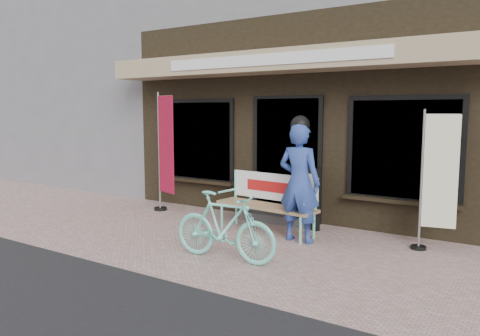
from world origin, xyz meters
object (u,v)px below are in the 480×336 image
Objects in this scene: nobori_cream at (437,179)px; menu_stand at (307,197)px; bench at (269,198)px; person at (299,180)px; nobori_red at (165,151)px; bicycle at (224,226)px.

nobori_cream reaches higher than menu_stand.
bench is 0.94× the size of person.
nobori_red reaches higher than person.
nobori_red is (-3.04, 0.45, 0.26)m from person.
menu_stand is at bearing 163.79° from nobori_cream.
bench is 0.67m from menu_stand.
nobori_red is 4.83m from nobori_cream.
nobori_cream is (4.83, 0.14, -0.17)m from nobori_red.
person is 1.85× the size of menu_stand.
bicycle is at bearing -107.36° from person.
person is 0.95× the size of nobori_cream.
bicycle is 3.26m from nobori_red.
nobori_red is at bearing 171.43° from person.
bench is 0.77× the size of nobori_red.
nobori_cream is (2.43, 0.35, 0.46)m from bench.
bicycle is at bearing -75.71° from bench.
nobori_cream is at bearing 21.14° from nobori_red.
nobori_red reaches higher than bicycle.
person is at bearing 11.01° from nobori_red.
menu_stand is at bearing 58.71° from bench.
menu_stand is at bearing 25.98° from nobori_red.
person is (0.64, -0.24, 0.37)m from bench.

